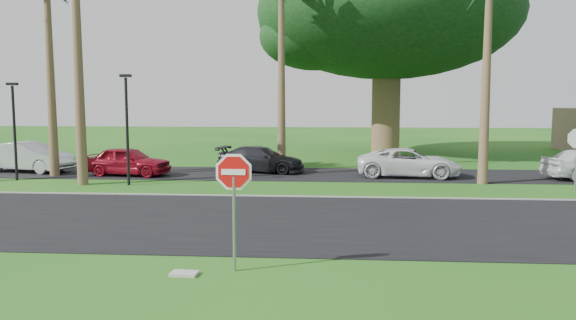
% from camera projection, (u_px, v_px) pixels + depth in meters
% --- Properties ---
extents(ground, '(120.00, 120.00, 0.00)m').
position_uv_depth(ground, '(235.00, 236.00, 14.81)').
color(ground, '#164F13').
rests_on(ground, ground).
extents(road, '(120.00, 8.00, 0.02)m').
position_uv_depth(road, '(247.00, 220.00, 16.79)').
color(road, black).
rests_on(road, ground).
extents(parking_strip, '(120.00, 5.00, 0.02)m').
position_uv_depth(parking_strip, '(279.00, 174.00, 27.20)').
color(parking_strip, black).
rests_on(parking_strip, ground).
extents(curb, '(120.00, 0.12, 0.06)m').
position_uv_depth(curb, '(263.00, 196.00, 20.80)').
color(curb, gray).
rests_on(curb, ground).
extents(stop_sign_near, '(1.05, 0.07, 2.62)m').
position_uv_depth(stop_sign_near, '(234.00, 187.00, 11.61)').
color(stop_sign_near, gray).
rests_on(stop_sign_near, ground).
extents(canopy_tree, '(16.50, 16.50, 13.12)m').
position_uv_depth(canopy_tree, '(388.00, 14.00, 35.21)').
color(canopy_tree, brown).
rests_on(canopy_tree, ground).
extents(streetlight_left, '(0.45, 0.25, 4.34)m').
position_uv_depth(streetlight_left, '(14.00, 124.00, 24.83)').
color(streetlight_left, black).
rests_on(streetlight_left, ground).
extents(streetlight_right, '(0.45, 0.25, 4.64)m').
position_uv_depth(streetlight_right, '(127.00, 122.00, 23.41)').
color(streetlight_right, black).
rests_on(streetlight_right, ground).
extents(car_silver, '(4.72, 2.49, 1.48)m').
position_uv_depth(car_silver, '(29.00, 157.00, 27.88)').
color(car_silver, silver).
rests_on(car_silver, ground).
extents(car_red, '(4.17, 2.09, 1.36)m').
position_uv_depth(car_red, '(128.00, 161.00, 26.54)').
color(car_red, maroon).
rests_on(car_red, ground).
extents(car_dark, '(4.63, 2.66, 1.26)m').
position_uv_depth(car_dark, '(261.00, 160.00, 27.80)').
color(car_dark, black).
rests_on(car_dark, ground).
extents(car_minivan, '(4.93, 2.58, 1.32)m').
position_uv_depth(car_minivan, '(409.00, 163.00, 26.07)').
color(car_minivan, white).
rests_on(car_minivan, ground).
extents(utility_slab, '(0.57, 0.39, 0.06)m').
position_uv_depth(utility_slab, '(184.00, 274.00, 11.51)').
color(utility_slab, '#A2A19A').
rests_on(utility_slab, ground).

